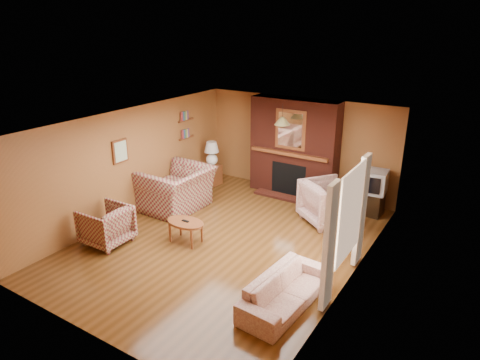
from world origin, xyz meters
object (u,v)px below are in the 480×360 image
Objects in this scene: fireplace at (294,149)px; coffee_table at (186,224)px; floral_sofa at (286,290)px; plaid_loveseat at (177,189)px; table_lamp at (212,152)px; floral_armchair at (328,202)px; tv_stand at (371,203)px; plaid_armchair at (106,225)px; side_table at (212,175)px; crt_tv at (374,182)px.

fireplace reaches higher than coffee_table.
plaid_loveseat is at bearing 67.52° from floral_sofa.
table_lamp reaches higher than coffee_table.
floral_armchair is at bearing -38.52° from fireplace.
plaid_armchair is at bearing -132.18° from tv_stand.
floral_armchair is (1.37, -1.09, -0.72)m from fireplace.
floral_sofa is at bearing 90.52° from plaid_armchair.
side_table is at bearing 116.42° from coffee_table.
floral_sofa is 2.99× the size of crt_tv.
side_table is at bearing -178.59° from plaid_armchair.
floral_armchair is 3.10m from coffee_table.
floral_armchair is at bearing 133.02° from plaid_armchair.
floral_armchair is at bearing 14.32° from floral_sofa.
plaid_armchair reaches higher than floral_sofa.
fireplace is 3.74× the size of table_lamp.
coffee_table is at bearing -127.68° from tv_stand.
plaid_armchair is 1.42× the size of crt_tv.
side_table reaches higher than coffee_table.
coffee_table is (-0.66, -3.43, -0.80)m from fireplace.
side_table is (-2.10, -0.53, -0.92)m from fireplace.
coffee_table is at bearing 85.75° from floral_armchair.
plaid_loveseat is at bearing 176.26° from plaid_armchair.
table_lamp is at bearing 0.00° from side_table.
plaid_loveseat is 1.47× the size of floral_armchair.
plaid_loveseat reaches higher than side_table.
floral_armchair reaches higher than coffee_table.
tv_stand reaches higher than coffee_table.
coffee_table is 1.52× the size of side_table.
fireplace is 1.89m from floral_armchair.
coffee_table is at bearing -129.89° from crt_tv.
tv_stand is at bearing 119.40° from plaid_loveseat.
crt_tv is at bearing 134.74° from plaid_armchair.
coffee_table is 3.24m from side_table.
crt_tv is at bearing 4.74° from table_lamp.
floral_armchair is at bearing 49.20° from coffee_table.
floral_sofa is (1.90, -4.18, -0.92)m from fireplace.
fireplace is at bearing 14.29° from table_lamp.
plaid_loveseat is at bearing -149.68° from tv_stand.
floral_armchair is at bearing -125.04° from tv_stand.
crt_tv is at bearing 4.74° from side_table.
floral_sofa is 3.34× the size of side_table.
table_lamp is at bearing 116.42° from coffee_table.
floral_sofa is 5.41m from side_table.
fireplace is 1.60× the size of plaid_loveseat.
floral_armchair is at bearing -127.37° from crt_tv.
plaid_loveseat is 1.78× the size of plaid_armchair.
tv_stand is 0.52m from crt_tv.
coffee_table is (1.29, 0.85, 0.00)m from plaid_armchair.
coffee_table is at bearing 78.17° from floral_sofa.
tv_stand is (0.15, 4.00, 0.01)m from floral_sofa.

